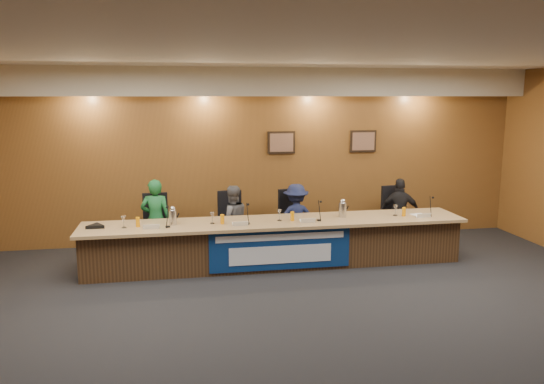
{
  "coord_description": "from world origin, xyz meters",
  "views": [
    {
      "loc": [
        -1.52,
        -5.73,
        2.72
      ],
      "look_at": [
        -0.01,
        2.69,
        1.15
      ],
      "focal_mm": 35.0,
      "sensor_mm": 36.0,
      "label": 1
    }
  ],
  "objects_px": {
    "office_chair_c": "(295,224)",
    "office_chair_d": "(397,219)",
    "panelist_b": "(232,221)",
    "panelist_a": "(156,219)",
    "dais_body": "(276,244)",
    "office_chair_a": "(156,230)",
    "speakerphone": "(96,226)",
    "panelist_d": "(400,213)",
    "office_chair_b": "(232,226)",
    "carafe_right": "(343,210)",
    "panelist_c": "(296,218)",
    "banner": "(281,249)",
    "carafe_left": "(173,217)"
  },
  "relations": [
    {
      "from": "office_chair_d",
      "to": "speakerphone",
      "type": "xyz_separation_m",
      "value": [
        -5.18,
        -0.79,
        0.3
      ]
    },
    {
      "from": "dais_body",
      "to": "panelist_d",
      "type": "height_order",
      "value": "panelist_d"
    },
    {
      "from": "panelist_d",
      "to": "office_chair_d",
      "type": "bearing_deg",
      "value": -73.69
    },
    {
      "from": "banner",
      "to": "office_chair_b",
      "type": "distance_m",
      "value": 1.35
    },
    {
      "from": "office_chair_c",
      "to": "speakerphone",
      "type": "xyz_separation_m",
      "value": [
        -3.25,
        -0.79,
        0.3
      ]
    },
    {
      "from": "panelist_b",
      "to": "panelist_a",
      "type": "bearing_deg",
      "value": -9.27
    },
    {
      "from": "dais_body",
      "to": "office_chair_a",
      "type": "relative_size",
      "value": 12.5
    },
    {
      "from": "office_chair_c",
      "to": "office_chair_d",
      "type": "relative_size",
      "value": 1.0
    },
    {
      "from": "speakerphone",
      "to": "carafe_left",
      "type": "bearing_deg",
      "value": -0.68
    },
    {
      "from": "panelist_a",
      "to": "speakerphone",
      "type": "distance_m",
      "value": 1.11
    },
    {
      "from": "dais_body",
      "to": "office_chair_b",
      "type": "distance_m",
      "value": 1.0
    },
    {
      "from": "panelist_b",
      "to": "panelist_d",
      "type": "distance_m",
      "value": 3.04
    },
    {
      "from": "office_chair_d",
      "to": "speakerphone",
      "type": "relative_size",
      "value": 1.5
    },
    {
      "from": "panelist_a",
      "to": "office_chair_d",
      "type": "relative_size",
      "value": 2.83
    },
    {
      "from": "office_chair_b",
      "to": "office_chair_c",
      "type": "height_order",
      "value": "same"
    },
    {
      "from": "office_chair_b",
      "to": "carafe_right",
      "type": "distance_m",
      "value": 1.95
    },
    {
      "from": "office_chair_c",
      "to": "carafe_left",
      "type": "relative_size",
      "value": 2.09
    },
    {
      "from": "panelist_d",
      "to": "panelist_c",
      "type": "bearing_deg",
      "value": 16.31
    },
    {
      "from": "dais_body",
      "to": "carafe_right",
      "type": "xyz_separation_m",
      "value": [
        1.12,
        0.01,
        0.52
      ]
    },
    {
      "from": "dais_body",
      "to": "panelist_b",
      "type": "distance_m",
      "value": 0.96
    },
    {
      "from": "office_chair_d",
      "to": "carafe_right",
      "type": "relative_size",
      "value": 2.03
    },
    {
      "from": "panelist_a",
      "to": "carafe_left",
      "type": "xyz_separation_m",
      "value": [
        0.29,
        -0.71,
        0.18
      ]
    },
    {
      "from": "banner",
      "to": "carafe_right",
      "type": "xyz_separation_m",
      "value": [
        1.12,
        0.42,
        0.49
      ]
    },
    {
      "from": "panelist_b",
      "to": "panelist_c",
      "type": "xyz_separation_m",
      "value": [
        1.12,
        0.0,
        -0.0
      ]
    },
    {
      "from": "panelist_d",
      "to": "office_chair_d",
      "type": "relative_size",
      "value": 2.61
    },
    {
      "from": "panelist_c",
      "to": "panelist_b",
      "type": "bearing_deg",
      "value": 0.13
    },
    {
      "from": "office_chair_d",
      "to": "carafe_right",
      "type": "distance_m",
      "value": 1.55
    },
    {
      "from": "panelist_a",
      "to": "panelist_d",
      "type": "height_order",
      "value": "panelist_a"
    },
    {
      "from": "panelist_d",
      "to": "speakerphone",
      "type": "height_order",
      "value": "panelist_d"
    },
    {
      "from": "speakerphone",
      "to": "panelist_a",
      "type": "bearing_deg",
      "value": 38.93
    },
    {
      "from": "panelist_d",
      "to": "office_chair_b",
      "type": "relative_size",
      "value": 2.61
    },
    {
      "from": "office_chair_d",
      "to": "panelist_b",
      "type": "bearing_deg",
      "value": 173.6
    },
    {
      "from": "speakerphone",
      "to": "office_chair_a",
      "type": "bearing_deg",
      "value": 42.75
    },
    {
      "from": "carafe_right",
      "to": "carafe_left",
      "type": "bearing_deg",
      "value": -179.02
    },
    {
      "from": "panelist_d",
      "to": "office_chair_a",
      "type": "xyz_separation_m",
      "value": [
        -4.32,
        0.1,
        -0.15
      ]
    },
    {
      "from": "office_chair_b",
      "to": "speakerphone",
      "type": "relative_size",
      "value": 1.5
    },
    {
      "from": "dais_body",
      "to": "office_chair_a",
      "type": "distance_m",
      "value": 2.06
    },
    {
      "from": "office_chair_b",
      "to": "office_chair_c",
      "type": "xyz_separation_m",
      "value": [
        1.12,
        0.0,
        0.0
      ]
    },
    {
      "from": "panelist_a",
      "to": "panelist_c",
      "type": "xyz_separation_m",
      "value": [
        2.39,
        0.0,
        -0.08
      ]
    },
    {
      "from": "dais_body",
      "to": "panelist_c",
      "type": "relative_size",
      "value": 4.96
    },
    {
      "from": "speakerphone",
      "to": "banner",
      "type": "bearing_deg",
      "value": -8.04
    },
    {
      "from": "dais_body",
      "to": "speakerphone",
      "type": "bearing_deg",
      "value": -179.5
    },
    {
      "from": "banner",
      "to": "carafe_left",
      "type": "height_order",
      "value": "carafe_left"
    },
    {
      "from": "carafe_left",
      "to": "carafe_right",
      "type": "distance_m",
      "value": 2.74
    },
    {
      "from": "office_chair_b",
      "to": "carafe_left",
      "type": "relative_size",
      "value": 2.09
    },
    {
      "from": "office_chair_b",
      "to": "speakerphone",
      "type": "height_order",
      "value": "speakerphone"
    },
    {
      "from": "office_chair_a",
      "to": "office_chair_c",
      "type": "relative_size",
      "value": 1.0
    },
    {
      "from": "panelist_b",
      "to": "speakerphone",
      "type": "height_order",
      "value": "panelist_b"
    },
    {
      "from": "panelist_a",
      "to": "office_chair_c",
      "type": "distance_m",
      "value": 2.4
    },
    {
      "from": "dais_body",
      "to": "panelist_a",
      "type": "height_order",
      "value": "panelist_a"
    }
  ]
}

